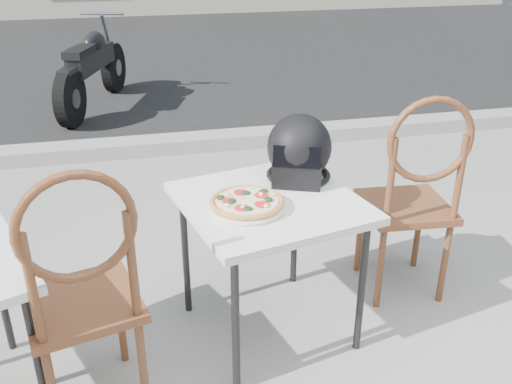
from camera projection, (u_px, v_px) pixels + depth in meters
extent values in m
cube|color=black|center=(190.00, 53.00, 8.56)|extent=(30.00, 8.00, 0.00)
cube|color=gray|center=(245.00, 138.00, 5.01)|extent=(30.00, 0.25, 0.12)
cube|color=silver|center=(270.00, 203.00, 2.47)|extent=(0.87, 0.87, 0.04)
cylinder|color=black|center=(236.00, 326.00, 2.26)|extent=(0.04, 0.04, 0.66)
cylinder|color=black|center=(362.00, 288.00, 2.49)|extent=(0.04, 0.04, 0.66)
cylinder|color=black|center=(185.00, 254.00, 2.75)|extent=(0.04, 0.04, 0.66)
cylinder|color=black|center=(295.00, 228.00, 2.99)|extent=(0.04, 0.04, 0.66)
cylinder|color=silver|center=(247.00, 208.00, 2.38)|extent=(0.38, 0.38, 0.01)
torus|color=silver|center=(247.00, 206.00, 2.37)|extent=(0.39, 0.39, 0.02)
cylinder|color=tan|center=(247.00, 203.00, 2.37)|extent=(0.36, 0.36, 0.01)
torus|color=tan|center=(247.00, 202.00, 2.37)|extent=(0.37, 0.37, 0.02)
cylinder|color=#AA1B12|center=(247.00, 202.00, 2.36)|extent=(0.32, 0.32, 0.00)
cylinder|color=#FFE9C3|center=(247.00, 201.00, 2.36)|extent=(0.32, 0.32, 0.00)
cylinder|color=red|center=(262.00, 195.00, 2.40)|extent=(0.07, 0.07, 0.00)
cylinder|color=red|center=(241.00, 193.00, 2.43)|extent=(0.07, 0.07, 0.00)
cylinder|color=red|center=(229.00, 201.00, 2.36)|extent=(0.07, 0.07, 0.00)
cylinder|color=red|center=(242.00, 208.00, 2.30)|extent=(0.07, 0.07, 0.00)
cylinder|color=red|center=(262.00, 204.00, 2.32)|extent=(0.07, 0.07, 0.00)
ellipsoid|color=#133617|center=(246.00, 193.00, 2.42)|extent=(0.05, 0.04, 0.01)
ellipsoid|color=#133617|center=(232.00, 201.00, 2.34)|extent=(0.05, 0.05, 0.01)
ellipsoid|color=#133617|center=(269.00, 199.00, 2.36)|extent=(0.05, 0.05, 0.01)
ellipsoid|color=#133617|center=(247.00, 208.00, 2.29)|extent=(0.05, 0.05, 0.01)
ellipsoid|color=#133617|center=(263.00, 191.00, 2.43)|extent=(0.05, 0.05, 0.01)
ellipsoid|color=#133617|center=(220.00, 197.00, 2.38)|extent=(0.05, 0.05, 0.01)
cylinder|color=#F4F195|center=(253.00, 201.00, 2.34)|extent=(0.02, 0.03, 0.02)
cylinder|color=#F4F195|center=(228.00, 194.00, 2.40)|extent=(0.03, 0.02, 0.02)
cylinder|color=#F4F195|center=(261.00, 195.00, 2.40)|extent=(0.03, 0.03, 0.02)
cylinder|color=#F4F195|center=(233.00, 190.00, 2.44)|extent=(0.02, 0.03, 0.02)
cylinder|color=#F4F195|center=(266.00, 206.00, 2.30)|extent=(0.03, 0.02, 0.02)
cylinder|color=#F4F195|center=(227.00, 205.00, 2.30)|extent=(0.03, 0.03, 0.02)
cylinder|color=#F4F195|center=(271.00, 195.00, 2.39)|extent=(0.02, 0.03, 0.02)
cylinder|color=#F4F195|center=(243.00, 207.00, 2.29)|extent=(0.03, 0.02, 0.02)
ellipsoid|color=black|center=(299.00, 147.00, 2.60)|extent=(0.39, 0.40, 0.31)
cube|color=black|center=(297.00, 174.00, 2.56)|extent=(0.24, 0.18, 0.12)
torus|color=black|center=(298.00, 175.00, 2.66)|extent=(0.39, 0.39, 0.03)
cube|color=black|center=(297.00, 157.00, 2.48)|extent=(0.21, 0.11, 0.10)
cube|color=brown|center=(405.00, 206.00, 2.89)|extent=(0.45, 0.45, 0.04)
cylinder|color=brown|center=(418.00, 230.00, 3.17)|extent=(0.04, 0.04, 0.46)
cylinder|color=brown|center=(360.00, 234.00, 3.12)|extent=(0.04, 0.04, 0.46)
cylinder|color=brown|center=(444.00, 262.00, 2.86)|extent=(0.04, 0.04, 0.46)
cylinder|color=brown|center=(380.00, 267.00, 2.82)|extent=(0.04, 0.04, 0.46)
cylinder|color=brown|center=(460.00, 179.00, 2.66)|extent=(0.04, 0.04, 0.44)
cylinder|color=brown|center=(390.00, 183.00, 2.61)|extent=(0.04, 0.04, 0.44)
torus|color=brown|center=(431.00, 141.00, 2.55)|extent=(0.41, 0.07, 0.41)
cylinder|color=black|center=(40.00, 368.00, 2.05)|extent=(0.04, 0.04, 0.66)
cube|color=brown|center=(82.00, 304.00, 2.16)|extent=(0.50, 0.50, 0.04)
cylinder|color=brown|center=(120.00, 318.00, 2.47)|extent=(0.04, 0.04, 0.46)
cylinder|color=brown|center=(40.00, 341.00, 2.33)|extent=(0.04, 0.04, 0.46)
cylinder|color=brown|center=(143.00, 366.00, 2.20)|extent=(0.04, 0.04, 0.46)
cylinder|color=brown|center=(132.00, 267.00, 1.99)|extent=(0.04, 0.04, 0.44)
cylinder|color=brown|center=(33.00, 292.00, 1.86)|extent=(0.04, 0.04, 0.44)
torus|color=brown|center=(76.00, 228.00, 1.84)|extent=(0.40, 0.13, 0.41)
cylinder|color=black|center=(114.00, 68.00, 6.52)|extent=(0.28, 0.55, 0.55)
cylinder|color=slate|center=(114.00, 68.00, 6.52)|extent=(0.18, 0.21, 0.18)
cylinder|color=black|center=(70.00, 99.00, 5.37)|extent=(0.28, 0.55, 0.55)
cylinder|color=slate|center=(70.00, 99.00, 5.37)|extent=(0.18, 0.21, 0.18)
cube|color=black|center=(91.00, 60.00, 5.85)|extent=(0.46, 0.96, 0.20)
ellipsoid|color=black|center=(94.00, 42.00, 5.91)|extent=(0.31, 0.43, 0.20)
cube|color=black|center=(79.00, 52.00, 5.55)|extent=(0.32, 0.49, 0.07)
cylinder|color=slate|center=(109.00, 43.00, 6.33)|extent=(0.13, 0.29, 0.65)
cylinder|color=slate|center=(102.00, 14.00, 6.09)|extent=(0.46, 0.18, 0.03)
cube|color=black|center=(67.00, 71.00, 5.28)|extent=(0.18, 0.23, 0.05)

